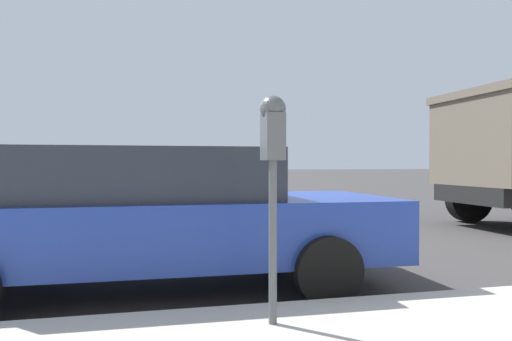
# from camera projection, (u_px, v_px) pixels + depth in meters

# --- Properties ---
(ground_plane) EXTENTS (220.00, 220.00, 0.00)m
(ground_plane) POSITION_uv_depth(u_px,v_px,m) (215.00, 267.00, 6.28)
(ground_plane) COLOR #3D3A3A
(parking_meter) EXTENTS (0.21, 0.19, 1.66)m
(parking_meter) POSITION_uv_depth(u_px,v_px,m) (273.00, 149.00, 3.60)
(parking_meter) COLOR #4C5156
(parking_meter) RESTS_ON sidewalk
(car_blue) EXTENTS (2.20, 4.98, 1.46)m
(car_blue) POSITION_uv_depth(u_px,v_px,m) (149.00, 214.00, 5.16)
(car_blue) COLOR navy
(car_blue) RESTS_ON ground_plane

